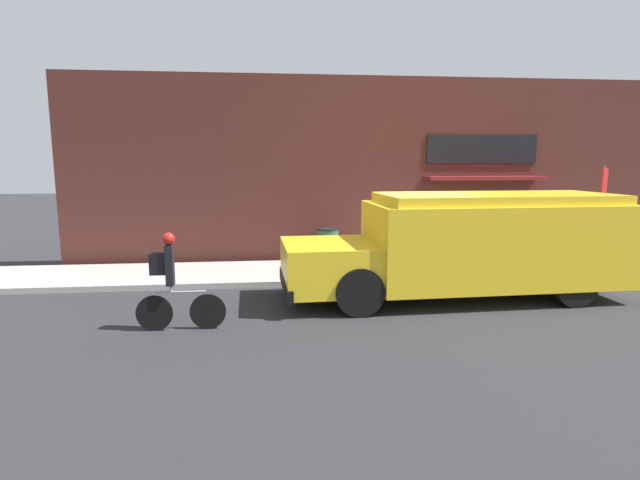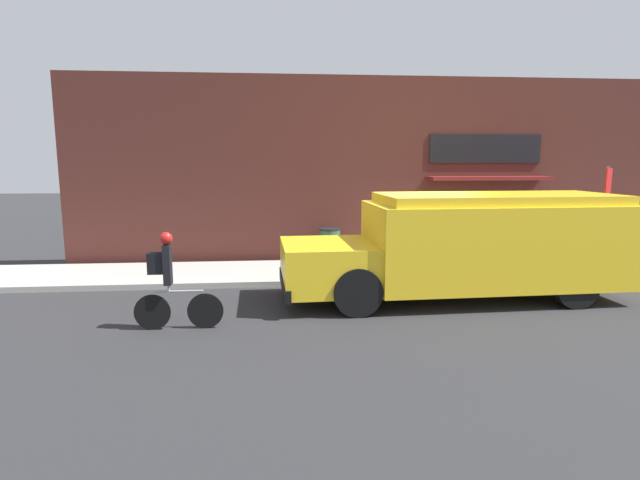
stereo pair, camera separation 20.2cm
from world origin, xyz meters
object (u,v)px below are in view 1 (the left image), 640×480
Objects in this scene: school_bus at (471,244)px; trash_bin at (328,245)px; cyclist at (172,282)px; stop_sign_post at (602,201)px.

school_bus is 4.18m from trash_bin.
cyclist is 10.26m from stop_sign_post.
cyclist is 5.68m from trash_bin.
trash_bin is at bearing 55.81° from cyclist.
trash_bin is (-6.54, 1.63, -1.25)m from stop_sign_post.
trash_bin is at bearing 166.04° from stop_sign_post.
stop_sign_post is at bearing 17.51° from cyclist.
stop_sign_post reaches higher than trash_bin.
school_bus is at bearing -157.61° from stop_sign_post.
school_bus reaches higher than trash_bin.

